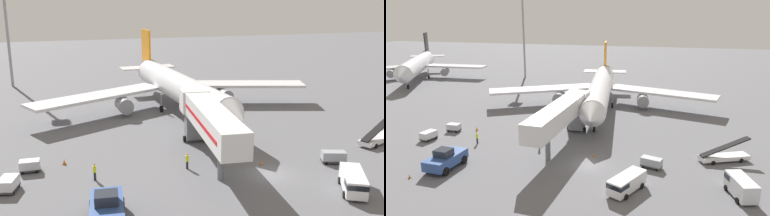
# 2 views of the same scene
# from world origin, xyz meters

# --- Properties ---
(ground_plane) EXTENTS (300.00, 300.00, 0.00)m
(ground_plane) POSITION_xyz_m (0.00, 0.00, 0.00)
(ground_plane) COLOR slate
(airplane_at_gate) EXTENTS (46.97, 44.32, 11.98)m
(airplane_at_gate) POSITION_xyz_m (-3.09, 27.87, 4.14)
(airplane_at_gate) COLOR silver
(airplane_at_gate) RESTS_ON ground
(jet_bridge) EXTENTS (4.92, 20.07, 6.70)m
(jet_bridge) POSITION_xyz_m (-5.15, 5.96, 4.98)
(jet_bridge) COLOR silver
(jet_bridge) RESTS_ON ground
(pushback_tug) EXTENTS (3.46, 6.04, 2.73)m
(pushback_tug) POSITION_xyz_m (-17.72, -5.10, 1.27)
(pushback_tug) COLOR #2D4C8E
(pushback_tug) RESTS_ON ground
(belt_loader_truck) EXTENTS (6.97, 4.33, 3.23)m
(belt_loader_truck) POSITION_xyz_m (17.63, 5.28, 0.77)
(belt_loader_truck) COLOR white
(belt_loader_truck) RESTS_ON ground
(service_van_near_left) EXTENTS (3.01, 4.86, 2.23)m
(service_van_near_left) POSITION_xyz_m (17.87, -4.31, 1.27)
(service_van_near_left) COLOR silver
(service_van_near_left) RESTS_ON ground
(service_van_mid_left) EXTENTS (4.20, 5.66, 1.95)m
(service_van_mid_left) POSITION_xyz_m (5.56, -6.12, 1.13)
(service_van_mid_left) COLOR white
(service_van_mid_left) RESTS_ON ground
(baggage_cart_rear_right) EXTENTS (2.89, 2.03, 1.38)m
(baggage_cart_rear_right) POSITION_xyz_m (8.16, 0.94, 0.77)
(baggage_cart_rear_right) COLOR #38383D
(baggage_cart_rear_right) RESTS_ON ground
(baggage_cart_far_center) EXTENTS (2.00, 2.68, 1.38)m
(baggage_cart_far_center) POSITION_xyz_m (-26.27, 3.55, 0.77)
(baggage_cart_far_center) COLOR #38383D
(baggage_cart_far_center) RESTS_ON ground
(baggage_cart_mid_center) EXTENTS (2.07, 1.35, 1.31)m
(baggage_cart_mid_center) POSITION_xyz_m (-24.58, 8.02, 0.73)
(baggage_cart_mid_center) COLOR #38383D
(baggage_cart_mid_center) RESTS_ON ground
(ground_crew_worker_foreground) EXTENTS (0.41, 0.41, 1.78)m
(ground_crew_worker_foreground) POSITION_xyz_m (-8.15, 4.04, 0.95)
(ground_crew_worker_foreground) COLOR #1E2333
(ground_crew_worker_foreground) RESTS_ON ground
(ground_crew_worker_midground) EXTENTS (0.39, 0.39, 1.82)m
(ground_crew_worker_midground) POSITION_xyz_m (-18.06, 3.80, 0.96)
(ground_crew_worker_midground) COLOR #1E2333
(ground_crew_worker_midground) RESTS_ON ground
(safety_cone_alpha) EXTENTS (0.34, 0.34, 0.53)m
(safety_cone_alpha) POSITION_xyz_m (-20.50, -8.68, 0.26)
(safety_cone_alpha) COLOR black
(safety_cone_alpha) RESTS_ON ground
(safety_cone_bravo) EXTENTS (0.43, 0.43, 0.65)m
(safety_cone_bravo) POSITION_xyz_m (-21.03, 9.18, 0.32)
(safety_cone_bravo) COLOR black
(safety_cone_bravo) RESTS_ON ground
(safety_cone_charlie) EXTENTS (0.33, 0.33, 0.51)m
(safety_cone_charlie) POSITION_xyz_m (0.17, 2.83, 0.25)
(safety_cone_charlie) COLOR black
(safety_cone_charlie) RESTS_ON ground
(airplane_background) EXTENTS (35.33, 36.89, 12.25)m
(airplane_background) POSITION_xyz_m (-59.00, 46.37, 4.24)
(airplane_background) COLOR silver
(airplane_background) RESTS_ON ground
(apron_light_mast) EXTENTS (2.40, 2.40, 25.70)m
(apron_light_mast) POSITION_xyz_m (-30.69, 57.09, 17.83)
(apron_light_mast) COLOR #93969B
(apron_light_mast) RESTS_ON ground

